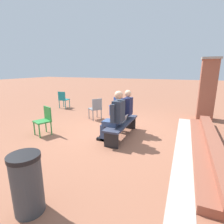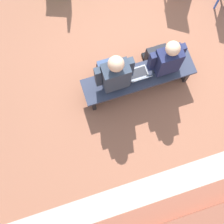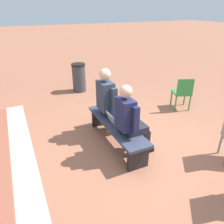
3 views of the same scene
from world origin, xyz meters
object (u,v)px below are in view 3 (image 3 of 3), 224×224
(bench, at_px, (116,128))
(person_adult, at_px, (111,101))
(person_student, at_px, (131,119))
(laptop, at_px, (116,121))
(litter_bin, at_px, (79,78))
(plastic_chair_far_left, at_px, (183,91))

(bench, height_order, person_adult, person_adult)
(person_student, xyz_separation_m, laptop, (0.41, 0.08, -0.21))
(person_student, bearing_deg, person_adult, -0.28)
(person_student, relative_size, litter_bin, 1.54)
(bench, relative_size, litter_bin, 2.09)
(plastic_chair_far_left, distance_m, litter_bin, 3.09)
(bench, height_order, litter_bin, litter_bin)
(person_student, height_order, litter_bin, person_student)
(person_student, distance_m, laptop, 0.47)
(person_adult, bearing_deg, bench, 169.98)
(person_adult, distance_m, plastic_chair_far_left, 2.18)
(plastic_chair_far_left, bearing_deg, person_student, 117.31)
(laptop, bearing_deg, plastic_chair_far_left, -72.53)
(person_student, bearing_deg, laptop, 10.88)
(person_student, height_order, laptop, person_student)
(bench, xyz_separation_m, person_adult, (0.40, -0.07, 0.38))
(laptop, height_order, plastic_chair_far_left, plastic_chair_far_left)
(bench, xyz_separation_m, person_student, (-0.40, -0.07, 0.36))
(bench, relative_size, person_student, 1.36)
(bench, relative_size, person_adult, 1.29)
(plastic_chair_far_left, relative_size, litter_bin, 0.98)
(bench, height_order, plastic_chair_far_left, plastic_chair_far_left)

